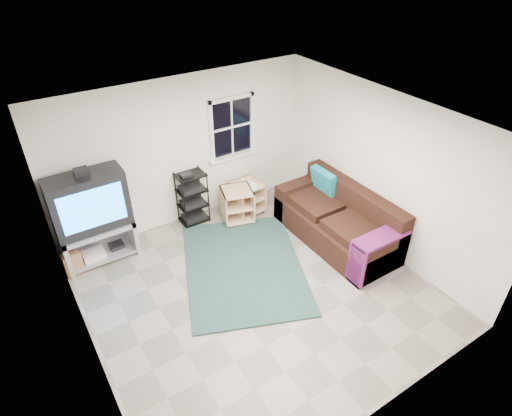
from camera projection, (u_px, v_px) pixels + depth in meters
room at (232, 131)px, 7.52m from camera, size 4.60×4.62×4.60m
tv_unit at (91, 211)px, 6.47m from camera, size 1.11×0.56×1.64m
av_rack at (193, 201)px, 7.56m from camera, size 0.50×0.36×1.00m
side_table_left at (237, 203)px, 7.69m from camera, size 0.65×0.65×0.62m
side_table_right at (246, 195)px, 7.89m from camera, size 0.56×0.58×0.62m
sofa at (338, 222)px, 7.15m from camera, size 0.99×2.24×1.02m
shag_rug at (244, 266)px, 6.75m from camera, size 2.56×2.93×0.03m
paper_bag at (72, 263)px, 6.55m from camera, size 0.29×0.21×0.38m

